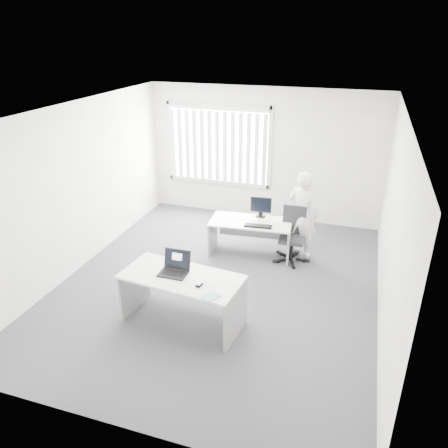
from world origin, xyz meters
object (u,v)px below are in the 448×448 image
(person, at_px, (303,214))
(desk_far, at_px, (251,231))
(laptop, at_px, (173,265))
(monitor, at_px, (261,207))
(office_chair, at_px, (292,244))
(desk_near, at_px, (182,289))

(person, bearing_deg, desk_far, 38.58)
(laptop, bearing_deg, monitor, 75.41)
(desk_far, xyz_separation_m, person, (0.88, 0.28, 0.33))
(office_chair, bearing_deg, person, 62.00)
(desk_near, bearing_deg, laptop, -176.09)
(office_chair, distance_m, person, 0.57)
(laptop, height_order, monitor, laptop)
(desk_near, relative_size, person, 1.08)
(office_chair, bearing_deg, desk_near, -118.49)
(desk_near, bearing_deg, desk_far, 86.92)
(desk_near, xyz_separation_m, office_chair, (1.14, 2.32, -0.24))
(desk_near, height_order, person, person)
(desk_far, distance_m, monitor, 0.47)
(monitor, bearing_deg, office_chair, -21.23)
(office_chair, xyz_separation_m, laptop, (-1.27, -2.31, 0.60))
(laptop, bearing_deg, person, 60.88)
(office_chair, bearing_deg, laptop, -121.01)
(desk_far, relative_size, office_chair, 1.53)
(desk_near, distance_m, monitor, 2.60)
(desk_near, height_order, office_chair, office_chair)
(desk_far, relative_size, monitor, 3.92)
(desk_near, height_order, desk_far, desk_near)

